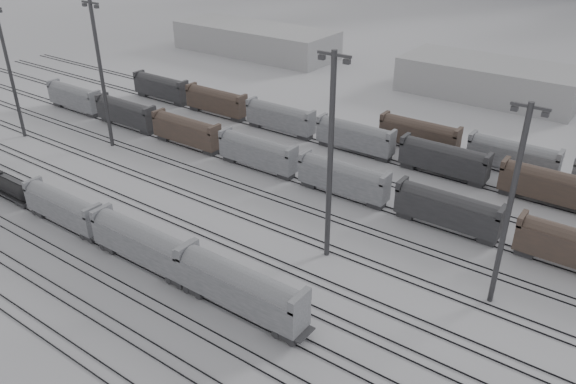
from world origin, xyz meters
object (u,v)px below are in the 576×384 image
Objects in this scene: tank_car_b at (3,182)px; light_mast_c at (330,155)px; light_mast_a at (9,70)px; hopper_car_a at (63,206)px; hopper_car_c at (240,286)px; hopper_car_b at (142,242)px.

tank_car_b is 53.88m from light_mast_c.
light_mast_c is (70.39, -0.20, 1.06)m from light_mast_a.
light_mast_a is 70.40m from light_mast_c.
hopper_car_a is (15.97, 0.00, 0.96)m from tank_car_b.
hopper_car_c is at bearing -12.94° from light_mast_a.
light_mast_c reaches higher than hopper_car_c.
light_mast_a is at bearing 163.31° from hopper_car_b.
hopper_car_c is at bearing -95.77° from light_mast_c.
hopper_car_c is at bearing 0.00° from hopper_car_a.
tank_car_b is at bearing -37.97° from light_mast_a.
hopper_car_c reaches higher than tank_car_b.
hopper_car_b is at bearing 0.00° from hopper_car_a.
light_mast_c is (17.67, 15.61, 10.82)m from hopper_car_b.
light_mast_a reaches higher than hopper_car_c.
hopper_car_b is 0.59× the size of light_mast_c.
hopper_car_a reaches higher than tank_car_b.
tank_car_b is 0.59× the size of light_mast_c.
tank_car_b is 1.09× the size of hopper_car_a.
light_mast_c is at bearing 17.29° from tank_car_b.
tank_car_b is 0.63× the size of light_mast_a.
tank_car_b is at bearing 180.00° from hopper_car_a.
hopper_car_b is at bearing 180.00° from hopper_car_c.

